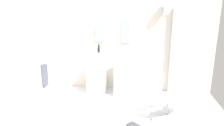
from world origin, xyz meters
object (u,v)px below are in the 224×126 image
object	(u,v)px
towel_rack	(43,76)
soap_bottle_amber	(99,49)
shower_column	(173,49)
magazine_charcoal	(135,126)
pedestal_sink_right	(124,74)
lounge_chair	(168,100)
soap_bottle_white	(122,52)
soap_bottle_black	(99,49)
pedestal_sink_left	(97,73)

from	to	relation	value
towel_rack	soap_bottle_amber	bearing A→B (deg)	41.86
shower_column	magazine_charcoal	distance (m)	2.12
pedestal_sink_right	magazine_charcoal	bearing A→B (deg)	-75.92
lounge_chair	soap_bottle_white	size ratio (longest dim) A/B	5.61
towel_rack	soap_bottle_black	bearing A→B (deg)	39.60
pedestal_sink_left	towel_rack	xyz separation A→B (m)	(-0.96, -0.73, 0.11)
soap_bottle_amber	soap_bottle_white	distance (m)	0.64
pedestal_sink_left	magazine_charcoal	size ratio (longest dim) A/B	4.01
pedestal_sink_left	lounge_chair	xyz separation A→B (m)	(1.55, -0.87, -0.17)
magazine_charcoal	soap_bottle_white	bearing A→B (deg)	145.54
magazine_charcoal	soap_bottle_amber	bearing A→B (deg)	161.60
pedestal_sink_right	lounge_chair	distance (m)	1.27
shower_column	magazine_charcoal	bearing A→B (deg)	-115.04
pedestal_sink_right	shower_column	xyz separation A→B (m)	(1.11, 0.33, 0.57)
shower_column	magazine_charcoal	world-z (taller)	shower_column
pedestal_sink_left	soap_bottle_white	bearing A→B (deg)	-9.82
towel_rack	soap_bottle_white	xyz separation A→B (m)	(1.57, 0.62, 0.45)
pedestal_sink_left	soap_bottle_amber	size ratio (longest dim) A/B	6.31
soap_bottle_white	pedestal_sink_left	bearing A→B (deg)	170.18
pedestal_sink_right	pedestal_sink_left	bearing A→B (deg)	180.00
pedestal_sink_left	lounge_chair	size ratio (longest dim) A/B	1.07
lounge_chair	magazine_charcoal	world-z (taller)	lounge_chair
lounge_chair	soap_bottle_black	world-z (taller)	soap_bottle_black
pedestal_sink_left	soap_bottle_white	distance (m)	0.84
lounge_chair	towel_rack	size ratio (longest dim) A/B	1.08
shower_column	soap_bottle_black	distance (m)	1.73
magazine_charcoal	soap_bottle_white	distance (m)	1.66
towel_rack	soap_bottle_amber	size ratio (longest dim) A/B	5.49
pedestal_sink_right	soap_bottle_white	size ratio (longest dim) A/B	5.99
pedestal_sink_left	soap_bottle_black	xyz separation A→B (m)	(0.04, 0.10, 0.57)
shower_column	soap_bottle_black	size ratio (longest dim) A/B	10.27
lounge_chair	soap_bottle_black	distance (m)	1.94
magazine_charcoal	lounge_chair	bearing A→B (deg)	77.45
magazine_charcoal	towel_rack	bearing A→B (deg)	-158.45
soap_bottle_amber	soap_bottle_black	bearing A→B (deg)	-69.43
pedestal_sink_right	soap_bottle_black	xyz separation A→B (m)	(-0.60, 0.10, 0.57)
magazine_charcoal	soap_bottle_black	xyz separation A→B (m)	(-0.93, 1.43, 1.06)
soap_bottle_white	soap_bottle_black	xyz separation A→B (m)	(-0.57, 0.20, 0.01)
pedestal_sink_left	shower_column	bearing A→B (deg)	10.73
pedestal_sink_right	soap_bottle_amber	xyz separation A→B (m)	(-0.62, 0.15, 0.56)
pedestal_sink_left	soap_bottle_black	bearing A→B (deg)	65.47
soap_bottle_white	shower_column	bearing A→B (deg)	20.95
shower_column	soap_bottle_white	distance (m)	1.23
magazine_charcoal	soap_bottle_white	size ratio (longest dim) A/B	1.49
soap_bottle_black	shower_column	bearing A→B (deg)	7.80
shower_column	soap_bottle_white	size ratio (longest dim) A/B	11.24
soap_bottle_amber	towel_rack	bearing A→B (deg)	-138.14
soap_bottle_amber	shower_column	bearing A→B (deg)	6.03
pedestal_sink_left	soap_bottle_white	world-z (taller)	soap_bottle_white
towel_rack	soap_bottle_amber	distance (m)	1.39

